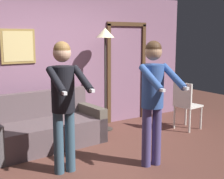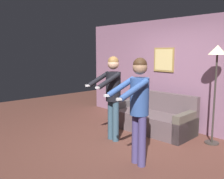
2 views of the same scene
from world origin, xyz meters
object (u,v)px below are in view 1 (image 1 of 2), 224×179
at_px(person_standing_left, 64,95).
at_px(person_standing_right, 153,92).
at_px(couch, 44,130).
at_px(dining_chair_distant, 185,103).
at_px(torchiere_lamp, 105,44).

relative_size(person_standing_left, person_standing_right, 1.00).
height_order(person_standing_left, person_standing_right, person_standing_right).
relative_size(couch, dining_chair_distant, 2.10).
bearing_deg(torchiere_lamp, couch, -169.99).
relative_size(torchiere_lamp, person_standing_right, 1.12).
height_order(couch, dining_chair_distant, dining_chair_distant).
bearing_deg(person_standing_right, person_standing_left, 158.01).
xyz_separation_m(torchiere_lamp, person_standing_right, (-0.36, -1.81, -0.59)).
distance_m(torchiere_lamp, dining_chair_distant, 1.90).
bearing_deg(dining_chair_distant, couch, 166.99).
height_order(person_standing_left, dining_chair_distant, person_standing_left).
height_order(torchiere_lamp, person_standing_right, torchiere_lamp).
distance_m(couch, person_standing_right, 2.01).
distance_m(couch, torchiere_lamp, 1.92).
height_order(person_standing_right, dining_chair_distant, person_standing_right).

